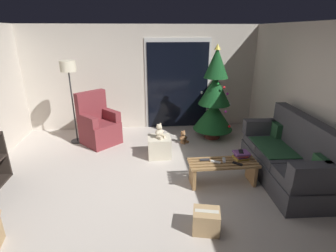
{
  "coord_description": "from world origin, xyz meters",
  "views": [
    {
      "loc": [
        0.01,
        -3.33,
        2.35
      ],
      "look_at": [
        0.4,
        0.7,
        0.85
      ],
      "focal_mm": 27.58,
      "sensor_mm": 36.0,
      "label": 1
    }
  ],
  "objects_px": {
    "book_stack": "(241,155)",
    "coffee_table": "(223,169)",
    "remote_silver": "(224,160)",
    "teddy_bear_cream": "(160,132)",
    "couch": "(288,158)",
    "ottoman": "(159,147)",
    "cell_phone": "(241,152)",
    "remote_graphite": "(205,160)",
    "christmas_tree": "(214,99)",
    "floor_lamp": "(69,74)",
    "remote_black": "(238,164)",
    "teddy_bear_chestnut_by_tree": "(183,138)",
    "armchair": "(98,126)",
    "remote_white": "(215,162)",
    "cardboard_box_taped_mid_floor": "(206,221)"
  },
  "relations": [
    {
      "from": "remote_black",
      "to": "book_stack",
      "type": "height_order",
      "value": "book_stack"
    },
    {
      "from": "remote_black",
      "to": "cardboard_box_taped_mid_floor",
      "type": "relative_size",
      "value": 0.41
    },
    {
      "from": "couch",
      "to": "floor_lamp",
      "type": "xyz_separation_m",
      "value": [
        -3.83,
        1.96,
        1.11
      ]
    },
    {
      "from": "cell_phone",
      "to": "book_stack",
      "type": "bearing_deg",
      "value": 13.23
    },
    {
      "from": "remote_white",
      "to": "cardboard_box_taped_mid_floor",
      "type": "height_order",
      "value": "remote_white"
    },
    {
      "from": "couch",
      "to": "coffee_table",
      "type": "xyz_separation_m",
      "value": [
        -1.08,
        -0.01,
        -0.14
      ]
    },
    {
      "from": "coffee_table",
      "to": "cardboard_box_taped_mid_floor",
      "type": "height_order",
      "value": "coffee_table"
    },
    {
      "from": "coffee_table",
      "to": "remote_black",
      "type": "distance_m",
      "value": 0.26
    },
    {
      "from": "book_stack",
      "to": "cell_phone",
      "type": "height_order",
      "value": "cell_phone"
    },
    {
      "from": "christmas_tree",
      "to": "floor_lamp",
      "type": "relative_size",
      "value": 1.18
    },
    {
      "from": "teddy_bear_chestnut_by_tree",
      "to": "couch",
      "type": "bearing_deg",
      "value": -48.77
    },
    {
      "from": "couch",
      "to": "armchair",
      "type": "height_order",
      "value": "armchair"
    },
    {
      "from": "floor_lamp",
      "to": "remote_graphite",
      "type": "bearing_deg",
      "value": -37.52
    },
    {
      "from": "cell_phone",
      "to": "floor_lamp",
      "type": "distance_m",
      "value": 3.73
    },
    {
      "from": "remote_white",
      "to": "remote_black",
      "type": "bearing_deg",
      "value": 101.54
    },
    {
      "from": "cell_phone",
      "to": "teddy_bear_cream",
      "type": "distance_m",
      "value": 1.6
    },
    {
      "from": "christmas_tree",
      "to": "teddy_bear_cream",
      "type": "bearing_deg",
      "value": -146.97
    },
    {
      "from": "coffee_table",
      "to": "armchair",
      "type": "bearing_deg",
      "value": 140.14
    },
    {
      "from": "teddy_bear_cream",
      "to": "cardboard_box_taped_mid_floor",
      "type": "relative_size",
      "value": 0.75
    },
    {
      "from": "christmas_tree",
      "to": "floor_lamp",
      "type": "bearing_deg",
      "value": 178.81
    },
    {
      "from": "remote_silver",
      "to": "floor_lamp",
      "type": "relative_size",
      "value": 0.09
    },
    {
      "from": "armchair",
      "to": "floor_lamp",
      "type": "height_order",
      "value": "floor_lamp"
    },
    {
      "from": "teddy_bear_chestnut_by_tree",
      "to": "cardboard_box_taped_mid_floor",
      "type": "relative_size",
      "value": 0.75
    },
    {
      "from": "teddy_bear_cream",
      "to": "christmas_tree",
      "type": "bearing_deg",
      "value": 33.03
    },
    {
      "from": "ottoman",
      "to": "cardboard_box_taped_mid_floor",
      "type": "height_order",
      "value": "ottoman"
    },
    {
      "from": "remote_graphite",
      "to": "teddy_bear_cream",
      "type": "distance_m",
      "value": 1.2
    },
    {
      "from": "floor_lamp",
      "to": "ottoman",
      "type": "height_order",
      "value": "floor_lamp"
    },
    {
      "from": "coffee_table",
      "to": "christmas_tree",
      "type": "distance_m",
      "value": 2.05
    },
    {
      "from": "book_stack",
      "to": "coffee_table",
      "type": "bearing_deg",
      "value": -165.84
    },
    {
      "from": "coffee_table",
      "to": "teddy_bear_chestnut_by_tree",
      "type": "relative_size",
      "value": 3.86
    },
    {
      "from": "remote_silver",
      "to": "ottoman",
      "type": "relative_size",
      "value": 0.35
    },
    {
      "from": "teddy_bear_cream",
      "to": "teddy_bear_chestnut_by_tree",
      "type": "distance_m",
      "value": 0.91
    },
    {
      "from": "remote_silver",
      "to": "teddy_bear_cream",
      "type": "height_order",
      "value": "teddy_bear_cream"
    },
    {
      "from": "remote_graphite",
      "to": "coffee_table",
      "type": "bearing_deg",
      "value": -107.58
    },
    {
      "from": "cell_phone",
      "to": "floor_lamp",
      "type": "height_order",
      "value": "floor_lamp"
    },
    {
      "from": "couch",
      "to": "ottoman",
      "type": "distance_m",
      "value": 2.31
    },
    {
      "from": "remote_black",
      "to": "ottoman",
      "type": "bearing_deg",
      "value": 89.82
    },
    {
      "from": "remote_white",
      "to": "teddy_bear_chestnut_by_tree",
      "type": "height_order",
      "value": "remote_white"
    },
    {
      "from": "coffee_table",
      "to": "cardboard_box_taped_mid_floor",
      "type": "distance_m",
      "value": 1.16
    },
    {
      "from": "cell_phone",
      "to": "teddy_bear_cream",
      "type": "xyz_separation_m",
      "value": [
        -1.25,
        0.99,
        0.0
      ]
    },
    {
      "from": "coffee_table",
      "to": "armchair",
      "type": "distance_m",
      "value": 2.91
    },
    {
      "from": "christmas_tree",
      "to": "teddy_bear_chestnut_by_tree",
      "type": "bearing_deg",
      "value": -161.99
    },
    {
      "from": "couch",
      "to": "remote_white",
      "type": "bearing_deg",
      "value": -179.28
    },
    {
      "from": "floor_lamp",
      "to": "teddy_bear_cream",
      "type": "distance_m",
      "value": 2.24
    },
    {
      "from": "coffee_table",
      "to": "book_stack",
      "type": "relative_size",
      "value": 4.38
    },
    {
      "from": "teddy_bear_chestnut_by_tree",
      "to": "remote_silver",
      "type": "bearing_deg",
      "value": -76.2
    },
    {
      "from": "remote_black",
      "to": "cell_phone",
      "type": "distance_m",
      "value": 0.24
    },
    {
      "from": "coffee_table",
      "to": "teddy_bear_chestnut_by_tree",
      "type": "height_order",
      "value": "coffee_table"
    },
    {
      "from": "cell_phone",
      "to": "christmas_tree",
      "type": "distance_m",
      "value": 1.87
    },
    {
      "from": "coffee_table",
      "to": "teddy_bear_cream",
      "type": "distance_m",
      "value": 1.45
    }
  ]
}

